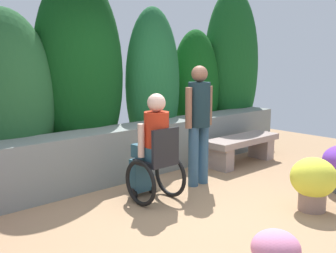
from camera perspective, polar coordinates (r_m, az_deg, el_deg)
name	(u,v)px	position (r m, az deg, el deg)	size (l,w,h in m)	color
ground_plane	(190,214)	(4.64, 3.09, -12.31)	(10.78, 10.78, 0.00)	#9E7A58
stone_retaining_wall	(107,155)	(5.74, -8.67, -4.11)	(7.34, 0.53, 0.75)	slate
hedge_backdrop	(82,85)	(6.08, -12.19, 5.76)	(8.03, 1.09, 3.11)	#286920
stone_bench	(242,146)	(6.74, 10.52, -2.73)	(1.46, 0.47, 0.45)	gray
person_in_wheelchair	(154,151)	(4.86, -2.06, -3.55)	(0.53, 0.66, 1.33)	black
person_standing_companion	(199,117)	(5.43, 4.44, 1.29)	(0.49, 0.30, 1.64)	#2F516D
flower_pot_purple_near	(313,181)	(4.91, 20.03, -7.37)	(0.52, 0.52, 0.62)	gray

